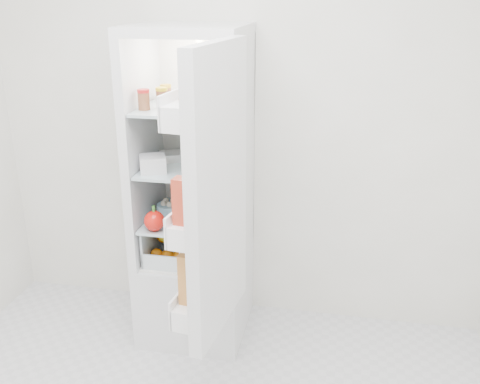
% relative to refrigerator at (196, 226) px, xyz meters
% --- Properties ---
extents(room_walls, '(3.02, 3.02, 2.61)m').
position_rel_refrigerator_xyz_m(room_walls, '(0.20, -1.25, 0.93)').
color(room_walls, silver).
rests_on(room_walls, ground).
extents(refrigerator, '(0.60, 0.60, 1.80)m').
position_rel_refrigerator_xyz_m(refrigerator, '(0.00, 0.00, 0.00)').
color(refrigerator, silver).
rests_on(refrigerator, ground).
extents(shelf_low, '(0.49, 0.53, 0.01)m').
position_rel_refrigerator_xyz_m(shelf_low, '(-0.00, -0.06, 0.07)').
color(shelf_low, '#ACC3CA').
rests_on(shelf_low, refrigerator).
extents(shelf_mid, '(0.49, 0.53, 0.02)m').
position_rel_refrigerator_xyz_m(shelf_mid, '(-0.00, -0.06, 0.38)').
color(shelf_mid, '#ACC3CA').
rests_on(shelf_mid, refrigerator).
extents(shelf_top, '(0.49, 0.53, 0.02)m').
position_rel_refrigerator_xyz_m(shelf_top, '(-0.00, -0.06, 0.71)').
color(shelf_top, '#ACC3CA').
rests_on(shelf_top, refrigerator).
extents(crisper_left, '(0.23, 0.46, 0.22)m').
position_rel_refrigerator_xyz_m(crisper_left, '(-0.12, -0.06, -0.06)').
color(crisper_left, silver).
rests_on(crisper_left, refrigerator).
extents(crisper_right, '(0.23, 0.46, 0.22)m').
position_rel_refrigerator_xyz_m(crisper_right, '(0.12, -0.06, -0.06)').
color(crisper_right, silver).
rests_on(crisper_right, refrigerator).
extents(condiment_jars, '(0.46, 0.34, 0.08)m').
position_rel_refrigerator_xyz_m(condiment_jars, '(-0.01, -0.12, 0.76)').
color(condiment_jars, '#B21919').
rests_on(condiment_jars, shelf_top).
extents(squeeze_bottle, '(0.06, 0.06, 0.18)m').
position_rel_refrigerator_xyz_m(squeeze_bottle, '(0.21, 0.08, 0.81)').
color(squeeze_bottle, white).
rests_on(squeeze_bottle, shelf_top).
extents(tub_white, '(0.18, 0.18, 0.09)m').
position_rel_refrigerator_xyz_m(tub_white, '(-0.17, -0.20, 0.44)').
color(tub_white, silver).
rests_on(tub_white, shelf_mid).
extents(tub_cream, '(0.12, 0.12, 0.07)m').
position_rel_refrigerator_xyz_m(tub_cream, '(0.06, -0.12, 0.43)').
color(tub_cream, white).
rests_on(tub_cream, shelf_mid).
extents(tin_red, '(0.10, 0.10, 0.07)m').
position_rel_refrigerator_xyz_m(tin_red, '(0.17, -0.23, 0.43)').
color(tin_red, red).
rests_on(tin_red, shelf_mid).
extents(foil_tray, '(0.21, 0.19, 0.04)m').
position_rel_refrigerator_xyz_m(foil_tray, '(-0.12, 0.03, 0.41)').
color(foil_tray, silver).
rests_on(foil_tray, shelf_mid).
extents(tub_green, '(0.12, 0.16, 0.08)m').
position_rel_refrigerator_xyz_m(tub_green, '(0.17, 0.02, 0.43)').
color(tub_green, '#42924C').
rests_on(tub_green, shelf_mid).
extents(red_cabbage, '(0.16, 0.16, 0.16)m').
position_rel_refrigerator_xyz_m(red_cabbage, '(0.15, -0.02, 0.16)').
color(red_cabbage, '#5C205F').
rests_on(red_cabbage, shelf_low).
extents(bell_pepper, '(0.11, 0.11, 0.11)m').
position_rel_refrigerator_xyz_m(bell_pepper, '(-0.15, -0.28, 0.14)').
color(bell_pepper, red).
rests_on(bell_pepper, shelf_low).
extents(mushroom_bowl, '(0.18, 0.18, 0.07)m').
position_rel_refrigerator_xyz_m(mushroom_bowl, '(-0.14, -0.06, 0.12)').
color(mushroom_bowl, '#9BCEE8').
rests_on(mushroom_bowl, shelf_low).
extents(salad_bag, '(0.11, 0.11, 0.11)m').
position_rel_refrigerator_xyz_m(salad_bag, '(0.16, -0.19, 0.13)').
color(salad_bag, beige).
rests_on(salad_bag, shelf_low).
extents(citrus_pile, '(0.20, 0.24, 0.16)m').
position_rel_refrigerator_xyz_m(citrus_pile, '(-0.12, -0.12, -0.07)').
color(citrus_pile, orange).
rests_on(citrus_pile, refrigerator).
extents(veg_pile, '(0.16, 0.30, 0.10)m').
position_rel_refrigerator_xyz_m(veg_pile, '(0.13, -0.06, -0.10)').
color(veg_pile, '#1A4F1A').
rests_on(veg_pile, refrigerator).
extents(fridge_door, '(0.24, 0.60, 1.30)m').
position_rel_refrigerator_xyz_m(fridge_door, '(0.26, -0.64, 0.43)').
color(fridge_door, silver).
rests_on(fridge_door, refrigerator).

